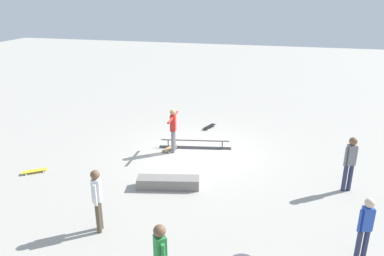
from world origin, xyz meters
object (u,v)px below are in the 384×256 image
Objects in this scene: skater_main at (173,127)px; loose_skateboard_yellow at (35,171)px; skateboard_main at (170,148)px; loose_skateboard_black at (209,126)px; bystander_blue_shirt at (365,226)px; bystander_grey_shirt at (350,161)px; bystander_white_shirt at (97,197)px; skate_ledge at (168,183)px; grind_rail at (195,144)px.

skater_main is 5.00m from loose_skateboard_yellow.
skater_main is 0.94m from skateboard_main.
skateboard_main is 1.01× the size of loose_skateboard_black.
skater_main is 1.06× the size of bystander_blue_shirt.
bystander_blue_shirt is at bearing 54.68° from loose_skateboard_black.
bystander_grey_shirt reaches higher than skater_main.
skater_main is at bearing -56.05° from bystander_blue_shirt.
bystander_white_shirt is 7.34m from bystander_grey_shirt.
skate_ledge reaches higher than loose_skateboard_black.
bystander_white_shirt is (0.40, 5.19, -0.02)m from skater_main.
skateboard_main is 2.89m from loose_skateboard_black.
skater_main is at bearing -112.51° from skateboard_main.
skater_main reaches higher than skate_ledge.
bystander_blue_shirt reaches higher than skate_ledge.
skater_main is 6.15m from bystander_grey_shirt.
loose_skateboard_black is (-1.20, -8.06, -0.89)m from bystander_white_shirt.
grind_rail is 3.39× the size of skateboard_main.
loose_skateboard_black is (5.16, -4.39, -0.91)m from bystander_grey_shirt.
grind_rail reaches higher than loose_skateboard_yellow.
bystander_grey_shirt is 2.13× the size of loose_skateboard_black.
skate_ledge reaches higher than loose_skateboard_yellow.
bystander_blue_shirt is (-5.85, 4.76, -0.08)m from skater_main.
bystander_grey_shirt is (-6.35, -3.68, 0.02)m from bystander_white_shirt.
loose_skateboard_yellow is at bearing 122.56° from skater_main.
bystander_grey_shirt is at bearing -108.83° from bystander_blue_shirt.
bystander_white_shirt reaches higher than bystander_blue_shirt.
grind_rail is at bearing -62.90° from bystander_blue_shirt.
grind_rail is at bearing 18.87° from loose_skateboard_black.
bystander_grey_shirt reaches higher than loose_skateboard_black.
skater_main is at bearing 177.87° from loose_skateboard_yellow.
grind_rail is at bearing 178.47° from loose_skateboard_yellow.
skater_main is at bearing -18.12° from bystander_white_shirt.
grind_rail is 1.23m from skater_main.
bystander_white_shirt reaches higher than loose_skateboard_yellow.
loose_skateboard_black is 7.46m from loose_skateboard_yellow.
loose_skateboard_yellow is (4.74, 3.37, -0.07)m from grind_rail.
grind_rail is 3.23m from skate_ledge.
bystander_white_shirt is at bearing 9.69° from bystander_grey_shirt.
bystander_white_shirt reaches higher than skate_ledge.
grind_rail is 1.60× the size of bystander_grey_shirt.
grind_rail reaches higher than loose_skateboard_black.
grind_rail is 5.81m from loose_skateboard_yellow.
skate_ledge is 2.34× the size of loose_skateboard_black.
bystander_grey_shirt is (-5.25, 2.08, 0.85)m from grind_rail.
skater_main is 5.21m from bystander_white_shirt.
bystander_blue_shirt is 9.19m from loose_skateboard_black.
bystander_blue_shirt is at bearing -111.82° from skateboard_main.
skater_main is 7.54m from bystander_blue_shirt.
bystander_blue_shirt is 1.94× the size of loose_skateboard_black.
bystander_blue_shirt reaches higher than loose_skateboard_black.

